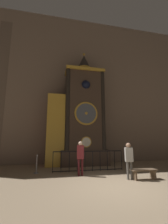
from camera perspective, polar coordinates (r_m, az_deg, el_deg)
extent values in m
plane|color=#847056|center=(6.44, 13.13, -26.20)|extent=(28.00, 28.00, 0.00)
cube|color=#7A6656|center=(13.26, -0.13, 9.85)|extent=(24.00, 0.30, 12.77)
cube|color=brown|center=(13.34, -29.34, 8.23)|extent=(0.90, 0.12, 11.50)
cube|color=#423328|center=(11.29, 0.00, -16.81)|extent=(3.44, 1.61, 1.07)
cube|color=#423328|center=(11.46, 0.00, 1.23)|extent=(2.75, 1.40, 6.08)
cube|color=gold|center=(12.31, 0.10, 14.85)|extent=(2.97, 1.54, 0.20)
cylinder|color=gold|center=(10.51, 0.84, -11.35)|extent=(0.74, 0.05, 0.74)
cylinder|color=silver|center=(10.48, 0.87, -11.36)|extent=(0.61, 0.03, 0.61)
cylinder|color=gold|center=(10.67, 0.81, -0.54)|extent=(1.67, 0.07, 1.67)
cylinder|color=#4C515B|center=(10.63, 0.86, -0.50)|extent=(1.44, 0.04, 1.44)
cylinder|color=gold|center=(10.61, 0.89, -0.48)|extent=(0.20, 0.03, 0.20)
cube|color=black|center=(11.73, 0.21, 9.60)|extent=(0.81, 0.42, 0.81)
sphere|color=black|center=(11.33, 0.69, 10.34)|extent=(0.65, 0.65, 0.65)
cylinder|color=black|center=(10.69, -6.21, 2.16)|extent=(0.34, 0.34, 6.08)
cylinder|color=black|center=(11.24, 7.17, 1.55)|extent=(0.34, 0.34, 6.08)
cylinder|color=gold|center=(12.51, 0.00, 15.68)|extent=(1.10, 1.10, 0.30)
cone|color=black|center=(12.84, 0.00, 18.53)|extent=(1.04, 1.04, 1.12)
sphere|color=gold|center=(13.18, 0.00, 21.12)|extent=(0.20, 0.20, 0.20)
cube|color=maroon|center=(11.06, -10.59, -6.58)|extent=(1.25, 1.19, 4.99)
cube|color=gold|center=(10.45, -10.50, -6.36)|extent=(1.32, 0.06, 4.99)
cylinder|color=black|center=(8.84, -11.79, -18.15)|extent=(0.04, 0.04, 1.13)
cylinder|color=black|center=(8.85, -8.70, -18.24)|extent=(0.04, 0.04, 1.13)
cylinder|color=black|center=(8.89, -5.63, -18.27)|extent=(0.04, 0.04, 1.13)
cylinder|color=black|center=(8.96, -2.60, -18.25)|extent=(0.04, 0.04, 1.13)
cylinder|color=black|center=(9.04, 0.39, -18.19)|extent=(0.04, 0.04, 1.13)
cylinder|color=black|center=(9.15, 3.31, -18.08)|extent=(0.04, 0.04, 1.13)
cylinder|color=black|center=(9.27, 6.15, -17.94)|extent=(0.04, 0.04, 1.13)
cylinder|color=black|center=(9.42, 8.90, -17.76)|extent=(0.04, 0.04, 1.13)
cylinder|color=black|center=(9.59, 11.56, -17.55)|extent=(0.04, 0.04, 1.13)
cylinder|color=black|center=(9.77, 14.12, -17.31)|extent=(0.04, 0.04, 1.13)
cylinder|color=black|center=(9.04, 1.84, -14.72)|extent=(4.08, 0.05, 0.05)
cylinder|color=black|center=(9.17, 1.88, -21.26)|extent=(4.08, 0.04, 0.04)
cylinder|color=#461518|center=(8.04, -2.02, -20.30)|extent=(0.11, 0.11, 0.81)
cylinder|color=#461518|center=(8.08, -0.67, -20.27)|extent=(0.11, 0.11, 0.81)
cube|color=maroon|center=(7.97, -1.32, -15.03)|extent=(0.39, 0.31, 0.68)
sphere|color=beige|center=(7.94, -1.31, -11.89)|extent=(0.22, 0.22, 0.22)
cylinder|color=#58554F|center=(7.57, 16.36, -20.64)|extent=(0.11, 0.11, 0.77)
cylinder|color=#58554F|center=(7.65, 17.63, -20.46)|extent=(0.11, 0.11, 0.77)
cube|color=gray|center=(7.52, 16.70, -15.27)|extent=(0.38, 0.28, 0.64)
sphere|color=#8C664C|center=(7.49, 16.53, -12.08)|extent=(0.22, 0.22, 0.22)
cylinder|color=gray|center=(8.99, -17.79, -21.28)|extent=(0.28, 0.28, 0.04)
cylinder|color=gray|center=(8.92, -17.63, -18.60)|extent=(0.06, 0.06, 0.89)
sphere|color=gray|center=(8.86, -17.45, -15.53)|extent=(0.09, 0.09, 0.09)
cube|color=brown|center=(7.84, 21.69, -19.76)|extent=(1.19, 0.40, 0.05)
cube|color=brown|center=(7.64, 18.61, -21.89)|extent=(0.08, 0.36, 0.39)
cube|color=brown|center=(8.14, 24.79, -20.75)|extent=(0.08, 0.36, 0.39)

